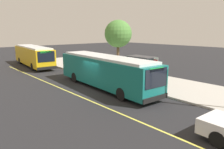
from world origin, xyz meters
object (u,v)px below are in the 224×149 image
at_px(waiting_bench, 142,75).
at_px(pedestrian_commuter, 137,73).
at_px(route_sign_post, 156,68).
at_px(transit_bus_second, 33,55).
at_px(transit_bus_main, 105,71).

height_order(waiting_bench, pedestrian_commuter, pedestrian_commuter).
xyz_separation_m(route_sign_post, pedestrian_commuter, (-2.39, 0.27, -0.84)).
relative_size(transit_bus_second, route_sign_post, 4.33).
xyz_separation_m(transit_bus_second, pedestrian_commuter, (17.74, 3.37, -0.50)).
height_order(transit_bus_second, pedestrian_commuter, transit_bus_second).
distance_m(waiting_bench, route_sign_post, 3.76).
bearing_deg(transit_bus_main, transit_bus_second, -179.09).
bearing_deg(transit_bus_main, route_sign_post, 38.84).
bearing_deg(route_sign_post, transit_bus_second, -171.25).
bearing_deg(route_sign_post, transit_bus_main, -141.16).
bearing_deg(route_sign_post, pedestrian_commuter, 173.66).
height_order(transit_bus_main, waiting_bench, transit_bus_main).
bearing_deg(pedestrian_commuter, route_sign_post, -6.34).
xyz_separation_m(waiting_bench, route_sign_post, (3.05, -1.75, 1.32)).
distance_m(waiting_bench, pedestrian_commuter, 1.70).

